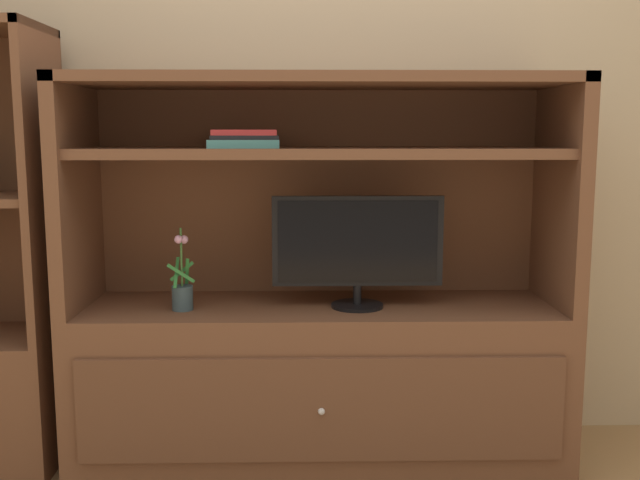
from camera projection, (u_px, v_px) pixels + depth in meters
The scene contains 5 objects.
painted_rear_wall at pixel (318, 93), 2.92m from camera, with size 6.00×0.10×2.80m, color tan.
media_console at pixel (320, 342), 2.72m from camera, with size 1.81×0.55×1.44m.
tv_monitor at pixel (358, 246), 2.62m from camera, with size 0.62×0.19×0.41m.
potted_plant at pixel (182, 291), 2.60m from camera, with size 0.10×0.12×0.30m.
magazine_stack at pixel (243, 139), 2.59m from camera, with size 0.27×0.35×0.06m.
Camera 1 is at (-0.05, -2.23, 1.24)m, focal length 40.70 mm.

